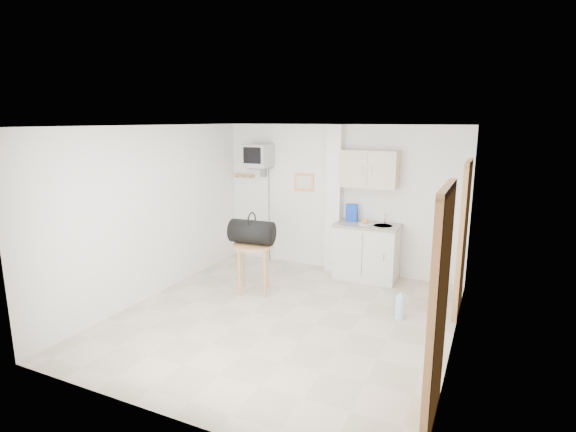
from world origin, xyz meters
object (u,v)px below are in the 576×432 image
at_px(crt_television, 258,157).
at_px(water_bottle, 400,307).
at_px(round_table, 253,251).
at_px(duffel_bag, 252,232).

height_order(crt_television, water_bottle, crt_television).
bearing_deg(water_bottle, round_table, 179.83).
xyz_separation_m(round_table, duffel_bag, (-0.04, 0.03, 0.29)).
relative_size(crt_television, water_bottle, 5.99).
bearing_deg(water_bottle, duffel_bag, 179.04).
xyz_separation_m(duffel_bag, water_bottle, (2.25, -0.04, -0.77)).
xyz_separation_m(crt_television, duffel_bag, (0.61, -1.33, -1.00)).
distance_m(crt_television, duffel_bag, 1.77).
bearing_deg(crt_television, duffel_bag, -65.44).
height_order(duffel_bag, water_bottle, duffel_bag).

